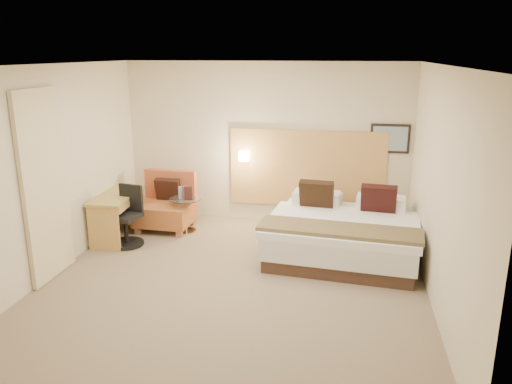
% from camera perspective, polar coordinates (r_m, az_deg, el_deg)
% --- Properties ---
extents(floor, '(4.80, 5.00, 0.02)m').
position_cam_1_polar(floor, '(6.52, -2.52, -10.24)').
color(floor, '#7C6A53').
rests_on(floor, ground).
extents(ceiling, '(4.80, 5.00, 0.02)m').
position_cam_1_polar(ceiling, '(5.86, -2.85, 14.41)').
color(ceiling, silver).
rests_on(ceiling, floor).
extents(wall_back, '(4.80, 0.02, 2.70)m').
position_cam_1_polar(wall_back, '(8.46, 1.16, 5.58)').
color(wall_back, beige).
rests_on(wall_back, floor).
extents(wall_front, '(4.80, 0.02, 2.70)m').
position_cam_1_polar(wall_front, '(3.77, -11.34, -7.94)').
color(wall_front, beige).
rests_on(wall_front, floor).
extents(wall_left, '(0.02, 5.00, 2.70)m').
position_cam_1_polar(wall_left, '(6.99, -22.33, 2.20)').
color(wall_left, beige).
rests_on(wall_left, floor).
extents(wall_right, '(0.02, 5.00, 2.70)m').
position_cam_1_polar(wall_right, '(6.00, 20.38, 0.31)').
color(wall_right, beige).
rests_on(wall_right, floor).
extents(headboard_panel, '(2.60, 0.04, 1.30)m').
position_cam_1_polar(headboard_panel, '(8.42, 5.81, 2.67)').
color(headboard_panel, tan).
rests_on(headboard_panel, wall_back).
extents(art_frame, '(0.62, 0.03, 0.47)m').
position_cam_1_polar(art_frame, '(8.33, 15.06, 5.92)').
color(art_frame, black).
rests_on(art_frame, wall_back).
extents(art_canvas, '(0.54, 0.01, 0.39)m').
position_cam_1_polar(art_canvas, '(8.31, 15.07, 5.90)').
color(art_canvas, '#778FA4').
rests_on(art_canvas, wall_back).
extents(lamp_arm, '(0.02, 0.12, 0.02)m').
position_cam_1_polar(lamp_arm, '(8.47, -1.29, 4.21)').
color(lamp_arm, silver).
rests_on(lamp_arm, wall_back).
extents(lamp_shade, '(0.15, 0.15, 0.15)m').
position_cam_1_polar(lamp_shade, '(8.41, -1.37, 4.13)').
color(lamp_shade, '#FCEBC5').
rests_on(lamp_shade, wall_back).
extents(curtain, '(0.06, 0.90, 2.42)m').
position_cam_1_polar(curtain, '(6.79, -22.97, 0.62)').
color(curtain, beige).
rests_on(curtain, wall_left).
extents(bottle_a, '(0.07, 0.07, 0.20)m').
position_cam_1_polar(bottle_a, '(8.10, -8.67, -0.08)').
color(bottle_a, '#8092C6').
rests_on(bottle_a, side_table).
extents(bottle_b, '(0.07, 0.07, 0.20)m').
position_cam_1_polar(bottle_b, '(8.12, -8.09, -0.01)').
color(bottle_b, '#81B5C8').
rests_on(bottle_b, side_table).
extents(menu_folder, '(0.14, 0.07, 0.22)m').
position_cam_1_polar(menu_folder, '(8.02, -7.73, -0.12)').
color(menu_folder, '#3A1B17').
rests_on(menu_folder, side_table).
extents(bed, '(2.24, 2.20, 1.01)m').
position_cam_1_polar(bed, '(7.34, 9.98, -4.53)').
color(bed, '#3B261D').
rests_on(bed, floor).
extents(lounge_chair, '(0.90, 0.79, 0.93)m').
position_cam_1_polar(lounge_chair, '(8.41, -10.22, -1.61)').
color(lounge_chair, '#A66C4E').
rests_on(lounge_chair, floor).
extents(side_table, '(0.58, 0.58, 0.56)m').
position_cam_1_polar(side_table, '(8.18, -8.07, -2.43)').
color(side_table, silver).
rests_on(side_table, floor).
extents(desk, '(0.59, 1.17, 0.71)m').
position_cam_1_polar(desk, '(8.04, -15.48, -1.31)').
color(desk, '#A68F41').
rests_on(desk, floor).
extents(desk_chair, '(0.60, 0.60, 0.90)m').
position_cam_1_polar(desk_chair, '(7.81, -14.50, -3.23)').
color(desk_chair, black).
rests_on(desk_chair, floor).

